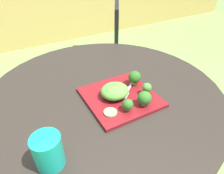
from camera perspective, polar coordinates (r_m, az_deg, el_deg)
The scene contains 12 objects.
bamboo_fence at distance 3.16m, azimuth -23.99°, elevation 20.88°, with size 8.00×0.08×1.27m, color tan.
patio_table at distance 1.08m, azimuth -1.95°, elevation -9.90°, with size 1.08×1.08×0.72m.
patio_chair at distance 1.81m, azimuth -2.34°, elevation 10.82°, with size 0.60×0.60×0.90m.
salad_plate at distance 0.89m, azimuth 2.33°, elevation -2.81°, with size 0.29×0.29×0.01m, color maroon.
drinking_glass at distance 0.66m, azimuth -17.22°, elevation -17.03°, with size 0.09×0.09×0.11m.
fork at distance 0.92m, azimuth 4.39°, elevation -0.95°, with size 0.13×0.11×0.00m.
lettuce_mound at distance 0.87m, azimuth 0.77°, elevation -1.12°, with size 0.12×0.11×0.06m, color #519338.
broccoli_floret_0 at distance 0.83m, azimuth 8.99°, elevation -3.07°, with size 0.06×0.06×0.06m.
broccoli_floret_1 at distance 0.80m, azimuth 4.40°, elevation -4.91°, with size 0.04×0.04×0.05m.
broccoli_floret_2 at distance 0.89m, azimuth 9.64°, elevation -0.22°, with size 0.04×0.04×0.06m.
broccoli_floret_3 at distance 0.94m, azimuth 6.28°, elevation 2.69°, with size 0.06×0.06×0.07m.
cucumber_slice_0 at distance 0.80m, azimuth -0.46°, elevation -7.03°, with size 0.05×0.05×0.01m, color #8EB766.
Camera 1 is at (-0.34, -0.68, 1.27)m, focal length 32.94 mm.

